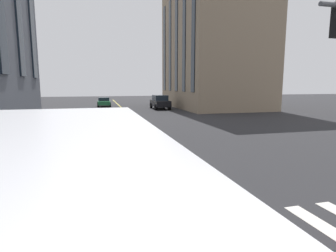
# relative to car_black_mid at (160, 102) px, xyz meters

# --- Properties ---
(lane_centre_line) EXTENTS (80.00, 0.16, 0.01)m
(lane_centre_line) POSITION_rel_car_black_mid_xyz_m (-15.10, 4.90, -0.96)
(lane_centre_line) COLOR #D8C64C
(lane_centre_line) RESTS_ON ground_plane
(crosswalk_marking) EXTENTS (2.40, 5.45, 0.01)m
(crosswalk_marking) POSITION_rel_car_black_mid_xyz_m (-31.65, 4.90, -0.96)
(crosswalk_marking) COLOR silver
(crosswalk_marking) RESTS_ON ground_plane
(car_black_mid) EXTENTS (4.70, 2.14, 1.88)m
(car_black_mid) POSITION_rel_car_black_mid_xyz_m (0.00, 0.00, 0.00)
(car_black_mid) COLOR black
(car_black_mid) RESTS_ON ground_plane
(car_green_oncoming) EXTENTS (4.40, 1.95, 1.37)m
(car_green_oncoming) POSITION_rel_car_black_mid_xyz_m (6.37, 7.30, -0.27)
(car_green_oncoming) COLOR #1E6038
(car_green_oncoming) RESTS_ON ground_plane
(car_white_parked_b) EXTENTS (4.70, 2.14, 1.88)m
(car_white_parked_b) POSITION_rel_car_black_mid_xyz_m (-24.98, 7.90, 0.00)
(car_white_parked_b) COLOR silver
(car_white_parked_b) RESTS_ON ground_plane
(pedestrian_near) EXTENTS (0.38, 0.38, 1.67)m
(pedestrian_near) POSITION_rel_car_black_mid_xyz_m (-31.63, 6.62, -0.14)
(pedestrian_near) COLOR maroon
(pedestrian_near) RESTS_ON ground_plane
(building_right_near) EXTENTS (17.07, 10.95, 17.18)m
(building_right_near) POSITION_rel_car_black_mid_xyz_m (0.94, -8.01, 7.62)
(building_right_near) COLOR gray
(building_right_near) RESTS_ON ground_plane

